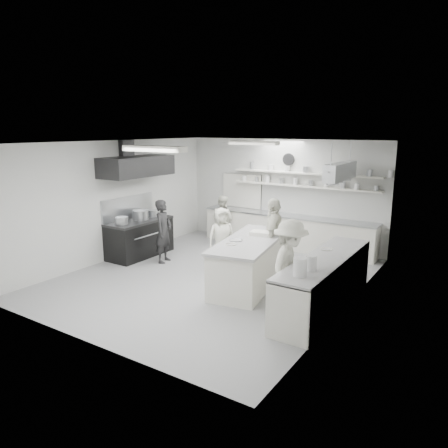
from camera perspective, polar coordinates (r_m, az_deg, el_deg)
The scene contains 27 objects.
floor at distance 9.64m, azimuth -1.51°, elevation -7.29°, with size 6.00×7.00×0.02m, color #9C9CA0.
ceiling at distance 9.07m, azimuth -1.62°, elevation 10.95°, with size 6.00×7.00×0.02m, color white.
wall_back at distance 12.24m, azimuth 7.76°, elevation 4.20°, with size 6.00×0.04×3.00m, color beige.
wall_front at distance 6.73m, azimuth -18.69°, elevation -3.39°, with size 6.00×0.04×3.00m, color beige.
wall_left at distance 11.19m, azimuth -14.37°, elevation 3.12°, with size 0.04×7.00×3.00m, color beige.
wall_right at distance 7.97m, azimuth 16.52°, elevation -0.79°, with size 0.04×7.00×3.00m, color beige.
stove at distance 11.39m, azimuth -11.24°, elevation -1.96°, with size 0.80×1.80×0.90m, color black.
exhaust_hood at distance 11.07m, azimuth -11.66°, elevation 7.60°, with size 0.85×2.00×0.50m, color #252525.
back_counter at distance 12.05m, azimuth 8.29°, elevation -0.99°, with size 5.00×0.60×0.92m, color silver.
shelf_lower at distance 11.81m, azimuth 10.61°, elevation 5.02°, with size 4.20×0.26×0.04m, color silver.
shelf_upper at distance 11.77m, azimuth 10.68°, elevation 6.70°, with size 4.20×0.26×0.04m, color silver.
pass_through_window at distance 12.83m, azimuth 2.45°, elevation 4.47°, with size 1.30×0.04×1.00m, color black.
wall_clock at distance 12.02m, azimuth 8.68°, elevation 8.57°, with size 0.32×0.32×0.05m, color white.
right_counter at distance 8.18m, azimuth 13.30°, elevation -7.79°, with size 0.74×3.30×0.94m, color silver.
pot_rack at distance 10.40m, azimuth 15.33°, elevation 6.82°, with size 0.30×1.60×0.40m, color #AEB1B6.
light_fixture_front at distance 7.65m, azimuth -9.39°, elevation 9.94°, with size 1.30×0.25×0.10m, color silver.
light_fixture_rear at distance 10.60m, azimuth 3.99°, elevation 10.80°, with size 1.30×0.25×0.10m, color silver.
prep_island at distance 9.13m, azimuth 3.57°, elevation -5.26°, with size 0.96×2.58×0.95m, color silver.
stove_pot at distance 11.31m, azimuth -11.11°, elevation 1.10°, with size 0.40×0.40×0.30m, color #AEB1B6.
cook_stove at distance 10.66m, azimuth -8.12°, elevation -0.97°, with size 0.58×0.38×1.58m, color black.
cook_back at distance 12.30m, azimuth -0.23°, elevation 0.60°, with size 0.69×0.54×1.41m, color silver.
cook_island_left at distance 10.36m, azimuth -0.35°, elevation -1.68°, with size 0.70×0.45×1.42m, color silver.
cook_island_right at distance 9.57m, azimuth 6.67°, elevation -1.84°, with size 1.05×0.44×1.79m, color silver.
cook_right at distance 7.71m, azimuth 8.82°, elevation -5.74°, with size 1.12×0.64×1.73m, color silver.
bowl_island_a at distance 8.90m, azimuth 1.60°, elevation -2.30°, with size 0.27×0.27×0.07m, color #AEB1B6.
bowl_island_b at distance 8.56m, azimuth 0.95°, elevation -2.91°, with size 0.21×0.21×0.06m, color silver.
bowl_right at distance 8.54m, azimuth 13.57°, elevation -3.42°, with size 0.22×0.22×0.05m, color silver.
Camera 1 is at (5.13, -7.47, 3.29)m, focal length 34.08 mm.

